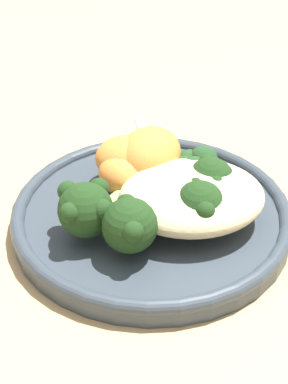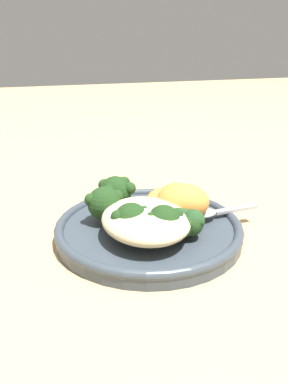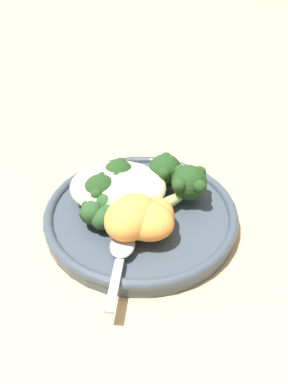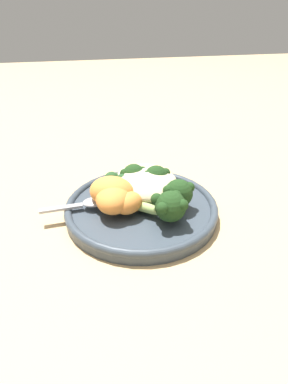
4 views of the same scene
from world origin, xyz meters
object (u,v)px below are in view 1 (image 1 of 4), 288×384
object	(u,v)px
kale_tuft	(195,167)
plate	(154,216)
quinoa_mound	(192,196)
spoon	(150,151)
broccoli_stalk_3	(201,182)
sweet_potato_chunk_1	(132,159)
broccoli_stalk_1	(132,218)
broccoli_stalk_4	(189,170)
sweet_potato_chunk_0	(149,155)
broccoli_stalk_0	(94,205)
sweet_potato_chunk_2	(121,175)
broccoli_stalk_2	(195,204)

from	to	relation	value
kale_tuft	plate	bearing A→B (deg)	35.22
plate	kale_tuft	xyz separation A→B (m)	(-0.04, -0.03, 0.03)
quinoa_mound	spoon	distance (m)	0.10
broccoli_stalk_3	sweet_potato_chunk_1	distance (m)	0.07
kale_tuft	spoon	bearing A→B (deg)	-57.99
broccoli_stalk_1	broccoli_stalk_3	xyz separation A→B (m)	(-0.06, -0.04, -0.00)
broccoli_stalk_4	spoon	distance (m)	0.06
broccoli_stalk_3	sweet_potato_chunk_1	size ratio (longest dim) A/B	1.34
sweet_potato_chunk_0	spoon	size ratio (longest dim) A/B	0.67
spoon	quinoa_mound	bearing A→B (deg)	-169.16
quinoa_mound	broccoli_stalk_0	distance (m)	0.08
plate	sweet_potato_chunk_0	xyz separation A→B (m)	(-0.00, -0.04, 0.03)
sweet_potato_chunk_0	broccoli_stalk_1	bearing A→B (deg)	71.48
broccoli_stalk_1	sweet_potato_chunk_1	size ratio (longest dim) A/B	1.94
plate	sweet_potato_chunk_2	world-z (taller)	sweet_potato_chunk_2
broccoli_stalk_1	broccoli_stalk_2	bearing A→B (deg)	114.80
broccoli_stalk_2	kale_tuft	bearing A→B (deg)	135.26
plate	quinoa_mound	bearing A→B (deg)	150.91
broccoli_stalk_1	spoon	xyz separation A→B (m)	(-0.03, -0.12, -0.01)
broccoli_stalk_0	spoon	xyz separation A→B (m)	(-0.06, -0.10, -0.02)
quinoa_mound	broccoli_stalk_0	size ratio (longest dim) A/B	1.17
quinoa_mound	kale_tuft	world-z (taller)	quinoa_mound
quinoa_mound	sweet_potato_chunk_0	xyz separation A→B (m)	(0.02, -0.06, 0.00)
broccoli_stalk_2	sweet_potato_chunk_1	xyz separation A→B (m)	(0.04, -0.07, 0.00)
quinoa_mound	plate	bearing A→B (deg)	-29.09
plate	quinoa_mound	size ratio (longest dim) A/B	1.99
broccoli_stalk_0	spoon	bearing A→B (deg)	-166.47
quinoa_mound	kale_tuft	xyz separation A→B (m)	(-0.01, -0.04, -0.00)
broccoli_stalk_1	broccoli_stalk_0	bearing A→B (deg)	-108.24
sweet_potato_chunk_1	spoon	xyz separation A→B (m)	(-0.02, -0.04, -0.02)
broccoli_stalk_3	kale_tuft	world-z (taller)	broccoli_stalk_3
kale_tuft	broccoli_stalk_2	bearing A→B (deg)	76.42
broccoli_stalk_0	kale_tuft	world-z (taller)	broccoli_stalk_0
kale_tuft	sweet_potato_chunk_2	bearing A→B (deg)	3.10
broccoli_stalk_3	sweet_potato_chunk_1	xyz separation A→B (m)	(0.05, -0.04, 0.00)
plate	broccoli_stalk_4	size ratio (longest dim) A/B	2.84
broccoli_stalk_1	spoon	size ratio (longest dim) A/B	1.25
broccoli_stalk_3	sweet_potato_chunk_1	world-z (taller)	broccoli_stalk_3
sweet_potato_chunk_1	sweet_potato_chunk_2	size ratio (longest dim) A/B	1.46
broccoli_stalk_2	spoon	xyz separation A→B (m)	(0.02, -0.11, -0.02)
broccoli_stalk_0	spoon	world-z (taller)	broccoli_stalk_0
plate	broccoli_stalk_4	distance (m)	0.05
broccoli_stalk_3	sweet_potato_chunk_0	bearing A→B (deg)	158.07
plate	kale_tuft	world-z (taller)	kale_tuft
kale_tuft	broccoli_stalk_3	bearing A→B (deg)	86.75
sweet_potato_chunk_2	kale_tuft	size ratio (longest dim) A/B	0.98
broccoli_stalk_1	sweet_potato_chunk_2	world-z (taller)	broccoli_stalk_1
quinoa_mound	broccoli_stalk_2	bearing A→B (deg)	86.97
plate	broccoli_stalk_1	size ratio (longest dim) A/B	1.88
plate	sweet_potato_chunk_2	size ratio (longest dim) A/B	5.31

